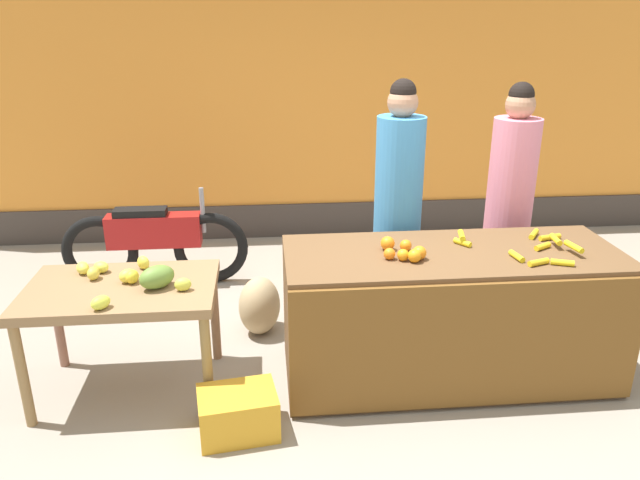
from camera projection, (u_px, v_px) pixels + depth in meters
ground_plane at (370, 375)px, 4.04m from camera, size 24.00×24.00×0.00m
market_wall_back at (326, 105)px, 6.23m from camera, size 7.98×0.23×2.81m
fruit_stall_counter at (449, 315)px, 3.92m from camera, size 2.11×0.84×0.87m
side_table_wooden at (122, 299)px, 3.68m from camera, size 1.14×0.75×0.72m
banana_bunch_pile at (530, 246)px, 3.80m from camera, size 0.73×0.60×0.07m
orange_pile at (403, 250)px, 3.69m from camera, size 0.26×0.30×0.09m
mango_papaya_pile at (137, 277)px, 3.65m from camera, size 0.77×0.68×0.14m
vendor_woman_blue_shirt at (398, 210)px, 4.35m from camera, size 0.34×0.34×1.86m
vendor_woman_pink_shirt at (509, 206)px, 4.51m from camera, size 0.34×0.34×1.82m
parked_motorcycle at (155, 242)px, 5.27m from camera, size 1.60×0.18×0.88m
produce_crate at (238, 413)px, 3.45m from camera, size 0.48×0.38×0.26m
produce_sack at (260, 305)px, 4.52m from camera, size 0.41×0.44×0.44m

